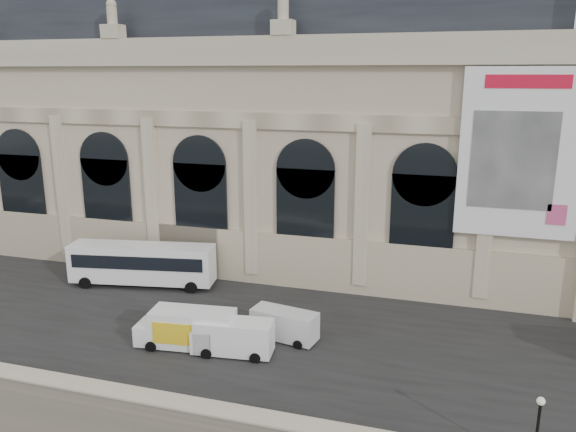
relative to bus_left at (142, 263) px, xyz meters
name	(u,v)px	position (x,y,z in m)	size (l,w,h in m)	color
quay	(284,267)	(8.44, 16.67, -5.18)	(160.00, 70.00, 6.00)	gray
street	(208,315)	(8.44, -4.33, -2.15)	(160.00, 24.00, 0.06)	#2D2D2D
parapet	(111,398)	(8.44, -17.73, -1.56)	(160.00, 1.40, 1.21)	gray
museum	(218,124)	(2.46, 12.53, 11.54)	(69.00, 18.70, 29.10)	beige
bus_left	(142,263)	(0.00, 0.00, 0.00)	(13.48, 4.98, 3.89)	white
van_b	(229,337)	(12.57, -9.70, -0.92)	(5.76, 2.79, 2.47)	white
van_c	(281,324)	(15.29, -6.50, -1.04)	(5.28, 2.75, 2.24)	silver
box_truck	(188,329)	(9.39, -9.71, -0.75)	(7.26, 3.13, 2.84)	white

